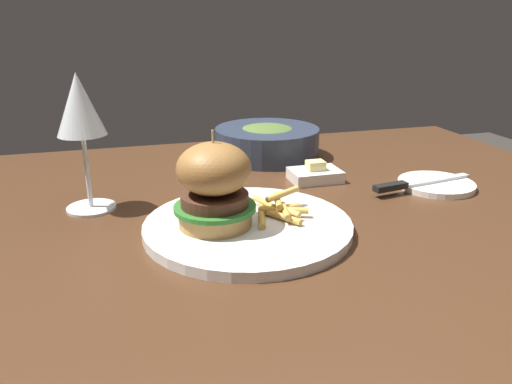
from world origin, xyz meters
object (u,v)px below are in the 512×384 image
at_px(burger_sandwich, 214,185).
at_px(soup_bowl, 267,141).
at_px(table_knife, 414,183).
at_px(bread_plate, 436,184).
at_px(main_plate, 248,226).
at_px(butter_dish, 315,174).
at_px(wine_glass, 80,110).

relative_size(burger_sandwich, soup_bowl, 0.61).
bearing_deg(table_knife, bread_plate, 8.85).
distance_m(main_plate, butter_dish, 0.24).
relative_size(main_plate, butter_dish, 3.24).
distance_m(wine_glass, butter_dish, 0.40).
bearing_deg(butter_dish, burger_sandwich, -140.79).
bearing_deg(table_knife, main_plate, -165.43).
relative_size(wine_glass, soup_bowl, 0.96).
height_order(bread_plate, butter_dish, butter_dish).
relative_size(wine_glass, butter_dish, 2.33).
bearing_deg(main_plate, wine_glass, 145.03).
xyz_separation_m(burger_sandwich, soup_bowl, (0.18, 0.35, -0.04)).
distance_m(butter_dish, soup_bowl, 0.18).
distance_m(burger_sandwich, wine_glass, 0.23).
bearing_deg(wine_glass, burger_sandwich, -41.37).
relative_size(main_plate, soup_bowl, 1.33).
relative_size(main_plate, table_knife, 1.44).
height_order(table_knife, soup_bowl, soup_bowl).
bearing_deg(butter_dish, bread_plate, -25.90).
bearing_deg(burger_sandwich, wine_glass, 138.63).
height_order(wine_glass, butter_dish, wine_glass).
distance_m(main_plate, soup_bowl, 0.37).
height_order(main_plate, burger_sandwich, burger_sandwich).
bearing_deg(butter_dish, soup_bowl, 101.49).
distance_m(burger_sandwich, soup_bowl, 0.39).
bearing_deg(wine_glass, main_plate, -34.97).
height_order(main_plate, butter_dish, butter_dish).
bearing_deg(bread_plate, soup_bowl, 129.89).
bearing_deg(soup_bowl, butter_dish, -78.51).
bearing_deg(table_knife, wine_glass, 172.80).
bearing_deg(soup_bowl, burger_sandwich, -117.26).
bearing_deg(butter_dish, wine_glass, -175.08).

